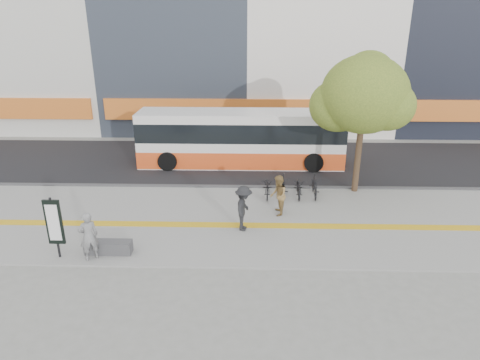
{
  "coord_description": "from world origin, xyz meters",
  "views": [
    {
      "loc": [
        2.29,
        -13.83,
        7.73
      ],
      "look_at": [
        1.87,
        2.0,
        1.6
      ],
      "focal_mm": 31.59,
      "sensor_mm": 36.0,
      "label": 1
    }
  ],
  "objects_px": {
    "signboard": "(54,223)",
    "pedestrian_tan": "(278,196)",
    "bench": "(109,247)",
    "bus": "(241,140)",
    "seated_woman": "(89,236)",
    "street_tree": "(363,96)",
    "pedestrian_dark": "(244,208)"
  },
  "relations": [
    {
      "from": "signboard",
      "to": "pedestrian_tan",
      "type": "bearing_deg",
      "value": 24.92
    },
    {
      "from": "street_tree",
      "to": "pedestrian_tan",
      "type": "height_order",
      "value": "street_tree"
    },
    {
      "from": "bus",
      "to": "pedestrian_dark",
      "type": "relative_size",
      "value": 6.22
    },
    {
      "from": "seated_woman",
      "to": "pedestrian_dark",
      "type": "height_order",
      "value": "pedestrian_dark"
    },
    {
      "from": "signboard",
      "to": "pedestrian_tan",
      "type": "xyz_separation_m",
      "value": [
        7.63,
        3.54,
        -0.44
      ]
    },
    {
      "from": "street_tree",
      "to": "pedestrian_tan",
      "type": "bearing_deg",
      "value": -143.44
    },
    {
      "from": "pedestrian_tan",
      "to": "bus",
      "type": "bearing_deg",
      "value": -164.53
    },
    {
      "from": "street_tree",
      "to": "seated_woman",
      "type": "height_order",
      "value": "street_tree"
    },
    {
      "from": "bench",
      "to": "bus",
      "type": "bearing_deg",
      "value": 65.91
    },
    {
      "from": "signboard",
      "to": "pedestrian_dark",
      "type": "distance_m",
      "value": 6.62
    },
    {
      "from": "seated_woman",
      "to": "bench",
      "type": "bearing_deg",
      "value": -173.17
    },
    {
      "from": "bench",
      "to": "pedestrian_dark",
      "type": "xyz_separation_m",
      "value": [
        4.64,
        1.86,
        0.67
      ]
    },
    {
      "from": "bench",
      "to": "bus",
      "type": "relative_size",
      "value": 0.14
    },
    {
      "from": "bus",
      "to": "pedestrian_tan",
      "type": "xyz_separation_m",
      "value": [
        1.69,
        -6.46,
        -0.52
      ]
    },
    {
      "from": "street_tree",
      "to": "signboard",
      "type": "bearing_deg",
      "value": -150.93
    },
    {
      "from": "bus",
      "to": "pedestrian_tan",
      "type": "relative_size",
      "value": 6.56
    },
    {
      "from": "pedestrian_tan",
      "to": "street_tree",
      "type": "bearing_deg",
      "value": 127.39
    },
    {
      "from": "signboard",
      "to": "bus",
      "type": "relative_size",
      "value": 0.2
    },
    {
      "from": "bench",
      "to": "signboard",
      "type": "relative_size",
      "value": 0.73
    },
    {
      "from": "street_tree",
      "to": "pedestrian_dark",
      "type": "relative_size",
      "value": 3.54
    },
    {
      "from": "bench",
      "to": "pedestrian_dark",
      "type": "distance_m",
      "value": 5.04
    },
    {
      "from": "bus",
      "to": "seated_woman",
      "type": "xyz_separation_m",
      "value": [
        -4.81,
        -10.09,
        -0.51
      ]
    },
    {
      "from": "seated_woman",
      "to": "pedestrian_dark",
      "type": "distance_m",
      "value": 5.59
    },
    {
      "from": "signboard",
      "to": "pedestrian_dark",
      "type": "relative_size",
      "value": 1.23
    },
    {
      "from": "street_tree",
      "to": "bus",
      "type": "distance_m",
      "value": 7.25
    },
    {
      "from": "bench",
      "to": "bus",
      "type": "height_order",
      "value": "bus"
    },
    {
      "from": "signboard",
      "to": "bus",
      "type": "distance_m",
      "value": 11.63
    },
    {
      "from": "bench",
      "to": "signboard",
      "type": "distance_m",
      "value": 1.94
    },
    {
      "from": "street_tree",
      "to": "bus",
      "type": "relative_size",
      "value": 0.57
    },
    {
      "from": "street_tree",
      "to": "pedestrian_dark",
      "type": "xyz_separation_m",
      "value": [
        -5.14,
        -4.16,
        -3.54
      ]
    },
    {
      "from": "bench",
      "to": "pedestrian_tan",
      "type": "xyz_separation_m",
      "value": [
        6.03,
        3.24,
        0.62
      ]
    },
    {
      "from": "pedestrian_tan",
      "to": "bench",
      "type": "bearing_deg",
      "value": -60.93
    }
  ]
}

